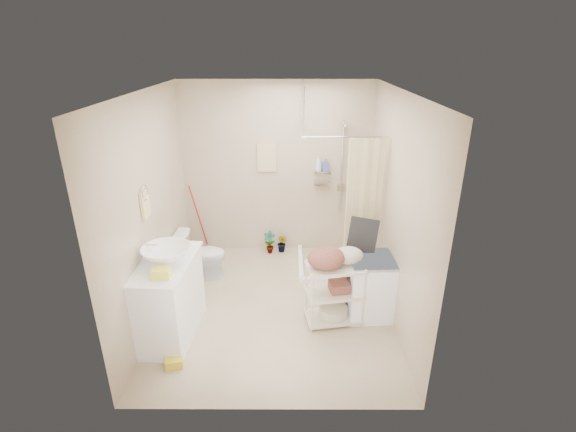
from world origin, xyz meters
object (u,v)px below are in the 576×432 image
object	(u,v)px
washing_machine	(370,286)
laundry_rack	(334,288)
vanity	(168,298)
toilet	(202,254)

from	to	relation	value
washing_machine	laundry_rack	world-z (taller)	laundry_rack
washing_machine	vanity	bearing A→B (deg)	-173.56
toilet	washing_machine	xyz separation A→B (m)	(2.18, -0.87, 0.04)
washing_machine	laundry_rack	distance (m)	0.47
vanity	laundry_rack	world-z (taller)	vanity
laundry_rack	toilet	bearing A→B (deg)	140.35
vanity	laundry_rack	size ratio (longest dim) A/B	1.17
vanity	washing_machine	world-z (taller)	vanity
toilet	laundry_rack	distance (m)	2.02
vanity	toilet	distance (m)	1.26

